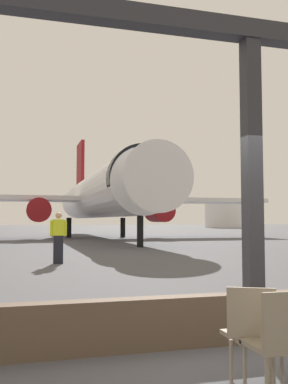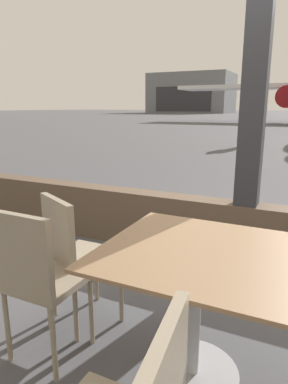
{
  "view_description": "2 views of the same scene",
  "coord_description": "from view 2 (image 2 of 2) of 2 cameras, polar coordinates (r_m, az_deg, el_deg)",
  "views": [
    {
      "loc": [
        -2.72,
        -4.8,
        1.45
      ],
      "look_at": [
        3.56,
        17.86,
        3.02
      ],
      "focal_mm": 40.53,
      "sensor_mm": 36.0,
      "label": 1
    },
    {
      "loc": [
        0.45,
        -3.09,
        1.44
      ],
      "look_at": [
        -0.78,
        -0.54,
        0.73
      ],
      "focal_mm": 31.82,
      "sensor_mm": 36.0,
      "label": 2
    }
  ],
  "objects": [
    {
      "name": "cafe_chair_window_right",
      "position": [
        2.28,
        -11.7,
        -9.44
      ],
      "size": [
        0.51,
        0.51,
        0.9
      ],
      "color": "gray",
      "rests_on": "ground"
    },
    {
      "name": "cafe_chair_window_left",
      "position": [
        2.0,
        -17.57,
        -12.86
      ],
      "size": [
        0.4,
        0.4,
        0.92
      ],
      "color": "gray",
      "rests_on": "ground"
    },
    {
      "name": "distant_hangar",
      "position": [
        86.77,
        8.07,
        16.03
      ],
      "size": [
        18.82,
        13.53,
        9.14
      ],
      "color": "slate",
      "rests_on": "ground"
    },
    {
      "name": "dining_table",
      "position": [
        1.87,
        8.27,
        -16.95
      ],
      "size": [
        0.92,
        0.92,
        0.75
      ],
      "color": "#8C6B4C",
      "rests_on": "ground"
    },
    {
      "name": "window_frame",
      "position": [
        3.12,
        17.88,
        13.57
      ],
      "size": [
        8.77,
        0.24,
        3.98
      ],
      "color": "brown",
      "rests_on": "ground"
    },
    {
      "name": "ground_crew_worker",
      "position": [
        13.48,
        17.32,
        11.19
      ],
      "size": [
        0.57,
        0.22,
        1.74
      ],
      "color": "black",
      "rests_on": "ground"
    }
  ]
}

